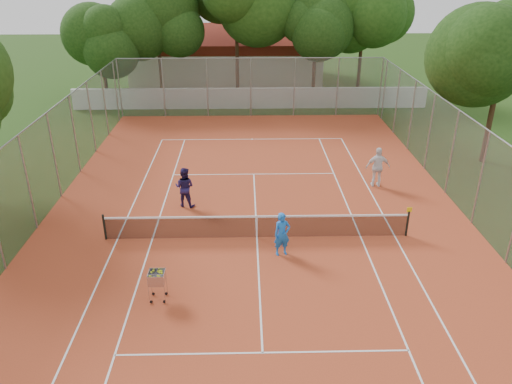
{
  "coord_description": "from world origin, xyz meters",
  "views": [
    {
      "loc": [
        -0.43,
        -17.11,
        9.99
      ],
      "look_at": [
        0.0,
        1.5,
        1.3
      ],
      "focal_mm": 35.0,
      "sensor_mm": 36.0,
      "label": 1
    }
  ],
  "objects_px": {
    "tennis_net": "(257,226)",
    "player_near": "(282,234)",
    "clubhouse": "(227,55)",
    "player_far_right": "(378,167)",
    "ball_hopper": "(157,285)",
    "player_far_left": "(185,187)"
  },
  "relations": [
    {
      "from": "tennis_net",
      "to": "player_far_right",
      "type": "distance_m",
      "value": 7.64
    },
    {
      "from": "clubhouse",
      "to": "ball_hopper",
      "type": "xyz_separation_m",
      "value": [
        -1.27,
        -32.89,
        -1.61
      ]
    },
    {
      "from": "tennis_net",
      "to": "ball_hopper",
      "type": "xyz_separation_m",
      "value": [
        -3.27,
        -3.89,
        0.08
      ]
    },
    {
      "from": "player_far_left",
      "to": "ball_hopper",
      "type": "distance_m",
      "value": 6.78
    },
    {
      "from": "player_far_right",
      "to": "ball_hopper",
      "type": "relative_size",
      "value": 1.73
    },
    {
      "from": "player_far_right",
      "to": "ball_hopper",
      "type": "distance_m",
      "value": 12.66
    },
    {
      "from": "player_far_right",
      "to": "ball_hopper",
      "type": "height_order",
      "value": "player_far_right"
    },
    {
      "from": "clubhouse",
      "to": "player_far_right",
      "type": "xyz_separation_m",
      "value": [
        7.91,
        -24.18,
        -1.2
      ]
    },
    {
      "from": "tennis_net",
      "to": "clubhouse",
      "type": "distance_m",
      "value": 29.12
    },
    {
      "from": "player_near",
      "to": "ball_hopper",
      "type": "bearing_deg",
      "value": -162.44
    },
    {
      "from": "tennis_net",
      "to": "player_near",
      "type": "height_order",
      "value": "player_near"
    },
    {
      "from": "tennis_net",
      "to": "ball_hopper",
      "type": "relative_size",
      "value": 10.5
    },
    {
      "from": "player_far_left",
      "to": "player_far_right",
      "type": "xyz_separation_m",
      "value": [
        9.01,
        1.94,
        0.07
      ]
    },
    {
      "from": "tennis_net",
      "to": "clubhouse",
      "type": "bearing_deg",
      "value": 93.95
    },
    {
      "from": "ball_hopper",
      "to": "player_far_right",
      "type": "bearing_deg",
      "value": 56.04
    },
    {
      "from": "tennis_net",
      "to": "clubhouse",
      "type": "height_order",
      "value": "clubhouse"
    },
    {
      "from": "player_far_right",
      "to": "ball_hopper",
      "type": "bearing_deg",
      "value": 45.45
    },
    {
      "from": "player_near",
      "to": "player_far_left",
      "type": "xyz_separation_m",
      "value": [
        -4.0,
        4.13,
        0.06
      ]
    },
    {
      "from": "clubhouse",
      "to": "ball_hopper",
      "type": "relative_size",
      "value": 14.49
    },
    {
      "from": "tennis_net",
      "to": "player_far_right",
      "type": "xyz_separation_m",
      "value": [
        5.91,
        4.82,
        0.49
      ]
    },
    {
      "from": "tennis_net",
      "to": "player_near",
      "type": "bearing_deg",
      "value": -54.45
    },
    {
      "from": "clubhouse",
      "to": "player_far_right",
      "type": "height_order",
      "value": "clubhouse"
    }
  ]
}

